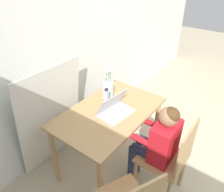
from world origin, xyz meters
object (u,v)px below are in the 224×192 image
Objects in this scene: person_seated at (159,140)px; flower_vase at (108,88)px; chair_occupied at (169,159)px; water_bottle at (106,98)px; laptop at (114,108)px.

person_seated is 0.74m from flower_vase.
water_bottle is (0.02, 0.73, 0.37)m from chair_occupied.
chair_occupied is 0.21m from person_seated.
flower_vase is at bearing 31.90° from water_bottle.
flower_vase reaches higher than water_bottle.
flower_vase is (0.15, 0.81, 0.40)m from chair_occupied.
person_seated is (-0.00, 0.12, 0.17)m from chair_occupied.
laptop is at bearing -129.67° from flower_vase.
flower_vase is (0.18, 0.21, 0.07)m from laptop.
flower_vase is 1.87× the size of water_bottle.
flower_vase reaches higher than person_seated.
chair_occupied is at bearing -80.40° from laptop.
person_seated reaches higher than laptop.
laptop is 0.99× the size of flower_vase.
water_bottle is at bearing -92.46° from person_seated.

